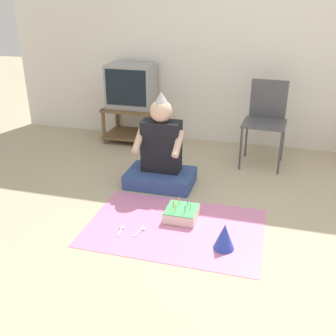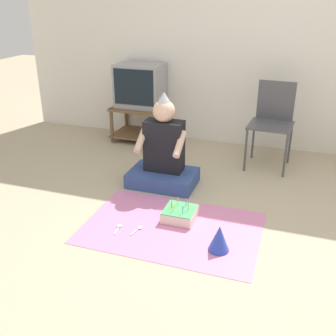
% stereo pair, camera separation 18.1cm
% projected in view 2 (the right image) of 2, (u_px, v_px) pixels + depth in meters
% --- Properties ---
extents(ground_plane, '(16.00, 16.00, 0.00)m').
position_uv_depth(ground_plane, '(235.00, 248.00, 2.89)').
color(ground_plane, tan).
extents(wall_back, '(6.40, 0.06, 2.55)m').
position_uv_depth(wall_back, '(279.00, 37.00, 4.31)').
color(wall_back, white).
rests_on(wall_back, ground_plane).
extents(tv_stand, '(0.66, 0.49, 0.43)m').
position_uv_depth(tv_stand, '(141.00, 120.00, 4.94)').
color(tv_stand, brown).
rests_on(tv_stand, ground_plane).
extents(tv, '(0.56, 0.41, 0.52)m').
position_uv_depth(tv, '(140.00, 85.00, 4.78)').
color(tv, '#99999E').
rests_on(tv, tv_stand).
extents(folding_chair, '(0.47, 0.46, 0.89)m').
position_uv_depth(folding_chair, '(273.00, 118.00, 4.11)').
color(folding_chair, '#4C4C51').
rests_on(folding_chair, ground_plane).
extents(person_seated, '(0.64, 0.43, 0.91)m').
position_uv_depth(person_seated, '(163.00, 156.00, 3.75)').
color(person_seated, '#334C8C').
rests_on(person_seated, ground_plane).
extents(party_cloth, '(1.39, 0.93, 0.01)m').
position_uv_depth(party_cloth, '(172.00, 227.00, 3.13)').
color(party_cloth, pink).
rests_on(party_cloth, ground_plane).
extents(birthday_cake, '(0.26, 0.26, 0.16)m').
position_uv_depth(birthday_cake, '(180.00, 214.00, 3.23)').
color(birthday_cake, '#F4E0C6').
rests_on(birthday_cake, party_cloth).
extents(party_hat_blue, '(0.16, 0.16, 0.20)m').
position_uv_depth(party_hat_blue, '(219.00, 238.00, 2.82)').
color(party_hat_blue, blue).
rests_on(party_hat_blue, party_cloth).
extents(plastic_spoon_near, '(0.05, 0.14, 0.01)m').
position_uv_depth(plastic_spoon_near, '(139.00, 228.00, 3.10)').
color(plastic_spoon_near, white).
rests_on(plastic_spoon_near, party_cloth).
extents(plastic_spoon_far, '(0.04, 0.15, 0.01)m').
position_uv_depth(plastic_spoon_far, '(119.00, 227.00, 3.13)').
color(plastic_spoon_far, white).
rests_on(plastic_spoon_far, party_cloth).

